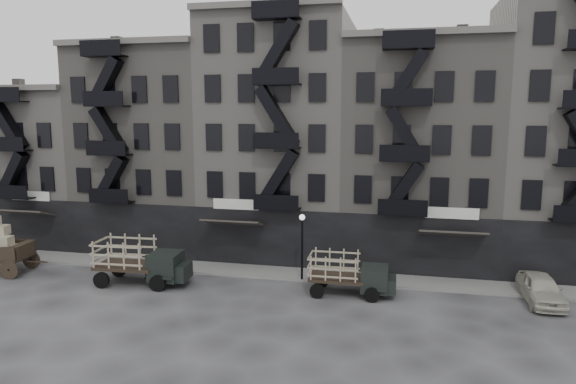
% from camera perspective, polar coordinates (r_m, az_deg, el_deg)
% --- Properties ---
extents(ground, '(140.00, 140.00, 0.00)m').
position_cam_1_polar(ground, '(30.91, -4.96, -11.01)').
color(ground, '#38383A').
rests_on(ground, ground).
extents(sidewalk, '(55.00, 2.50, 0.15)m').
position_cam_1_polar(sidewalk, '(34.28, -3.07, -8.80)').
color(sidewalk, slate).
rests_on(sidewalk, ground).
extents(building_west, '(10.00, 11.35, 13.20)m').
position_cam_1_polar(building_west, '(47.49, -24.98, 2.70)').
color(building_west, gray).
rests_on(building_west, ground).
extents(building_midwest, '(10.00, 11.35, 16.20)m').
position_cam_1_polar(building_midwest, '(42.05, -14.18, 4.60)').
color(building_midwest, slate).
rests_on(building_midwest, ground).
extents(building_center, '(10.00, 11.35, 18.20)m').
position_cam_1_polar(building_center, '(38.56, -0.75, 5.98)').
color(building_center, gray).
rests_on(building_center, ground).
extents(building_mideast, '(10.00, 11.35, 16.20)m').
position_cam_1_polar(building_mideast, '(37.64, 14.28, 4.10)').
color(building_mideast, slate).
rests_on(building_mideast, ground).
extents(building_east, '(10.00, 11.35, 19.20)m').
position_cam_1_polar(building_east, '(39.16, 29.22, 5.61)').
color(building_east, gray).
rests_on(building_east, ground).
extents(lamp_post, '(0.36, 0.36, 4.28)m').
position_cam_1_polar(lamp_post, '(31.79, 1.57, -5.15)').
color(lamp_post, black).
rests_on(lamp_post, ground).
extents(stake_truck_west, '(5.84, 2.66, 2.87)m').
position_cam_1_polar(stake_truck_west, '(32.93, -16.15, -7.08)').
color(stake_truck_west, black).
rests_on(stake_truck_west, ground).
extents(stake_truck_east, '(4.97, 2.12, 2.47)m').
position_cam_1_polar(stake_truck_east, '(30.12, 6.82, -8.74)').
color(stake_truck_east, black).
rests_on(stake_truck_east, ground).
extents(car_east, '(2.04, 4.70, 1.58)m').
position_cam_1_polar(car_east, '(32.25, 26.27, -9.60)').
color(car_east, '#B6B4A3').
rests_on(car_east, ground).
extents(pedestrian_mid, '(0.86, 0.73, 1.56)m').
position_cam_1_polar(pedestrian_mid, '(34.13, -15.37, -7.97)').
color(pedestrian_mid, black).
rests_on(pedestrian_mid, ground).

